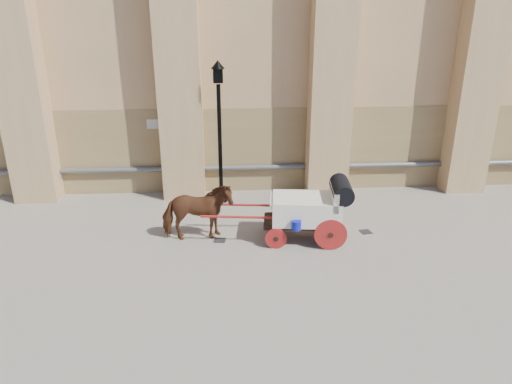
{
  "coord_description": "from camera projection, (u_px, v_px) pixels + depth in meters",
  "views": [
    {
      "loc": [
        0.5,
        -11.64,
        5.73
      ],
      "look_at": [
        1.27,
        -0.02,
        1.42
      ],
      "focal_mm": 32.0,
      "sensor_mm": 36.0,
      "label": 1
    }
  ],
  "objects": [
    {
      "name": "drain_grate_far",
      "position": [
        366.0,
        232.0,
        13.32
      ],
      "size": [
        0.37,
        0.37,
        0.01
      ],
      "primitive_type": "cube",
      "rotation": [
        0.0,
        0.0,
        0.19
      ],
      "color": "black",
      "rests_on": "ground"
    },
    {
      "name": "drain_grate_near",
      "position": [
        220.0,
        240.0,
        12.81
      ],
      "size": [
        0.36,
        0.36,
        0.01
      ],
      "primitive_type": "cube",
      "rotation": [
        0.0,
        0.0,
        -0.12
      ],
      "color": "black",
      "rests_on": "ground"
    },
    {
      "name": "carriage",
      "position": [
        311.0,
        208.0,
        12.55
      ],
      "size": [
        4.17,
        1.57,
        1.78
      ],
      "rotation": [
        0.0,
        0.0,
        -0.11
      ],
      "color": "black",
      "rests_on": "ground"
    },
    {
      "name": "horse",
      "position": [
        197.0,
        212.0,
        12.6
      ],
      "size": [
        2.01,
        1.06,
        1.64
      ],
      "primitive_type": "imported",
      "rotation": [
        0.0,
        0.0,
        1.66
      ],
      "color": "#57331B",
      "rests_on": "ground"
    },
    {
      "name": "street_lamp",
      "position": [
        220.0,
        129.0,
        14.77
      ],
      "size": [
        0.44,
        0.44,
        4.67
      ],
      "color": "black",
      "rests_on": "ground"
    },
    {
      "name": "ground",
      "position": [
        211.0,
        240.0,
        12.85
      ],
      "size": [
        90.0,
        90.0,
        0.0
      ],
      "primitive_type": "plane",
      "color": "slate",
      "rests_on": "ground"
    }
  ]
}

